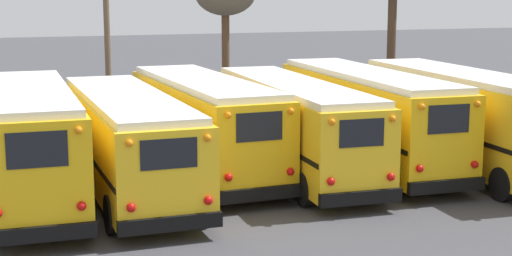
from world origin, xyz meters
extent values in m
plane|color=#424247|center=(0.00, 0.00, 0.00)|extent=(160.00, 160.00, 0.00)
cube|color=yellow|center=(-7.01, -0.62, 1.74)|extent=(2.72, 9.71, 2.73)
cube|color=white|center=(-7.01, -0.62, 3.20)|extent=(2.51, 9.32, 0.20)
cube|color=black|center=(-7.16, -5.48, 0.56)|extent=(2.49, 0.27, 0.36)
cube|color=black|center=(-7.16, -5.46, 2.49)|extent=(1.34, 0.07, 0.82)
sphere|color=red|center=(-6.24, -5.52, 1.13)|extent=(0.22, 0.22, 0.22)
sphere|color=orange|center=(-6.24, -5.52, 2.88)|extent=(0.18, 0.18, 0.18)
cube|color=black|center=(-5.78, -0.66, 1.53)|extent=(0.30, 9.45, 0.14)
cylinder|color=black|center=(-5.77, 2.87, 0.54)|extent=(0.31, 1.08, 1.07)
cylinder|color=black|center=(-5.98, -4.18, 0.54)|extent=(0.31, 1.08, 1.07)
cube|color=yellow|center=(-4.21, -0.29, 1.55)|extent=(2.48, 10.63, 2.40)
cube|color=white|center=(-4.21, -0.29, 2.86)|extent=(2.29, 10.20, 0.20)
cube|color=black|center=(-4.21, -5.64, 0.53)|extent=(2.53, 0.20, 0.36)
cube|color=black|center=(-4.21, -5.62, 2.22)|extent=(1.36, 0.03, 0.72)
sphere|color=red|center=(-5.14, -5.65, 1.01)|extent=(0.22, 0.22, 0.22)
sphere|color=orange|center=(-5.14, -5.65, 2.54)|extent=(0.18, 0.18, 0.18)
sphere|color=red|center=(-3.27, -5.65, 1.01)|extent=(0.22, 0.22, 0.22)
sphere|color=orange|center=(-3.27, -5.65, 2.54)|extent=(0.18, 0.18, 0.18)
cube|color=black|center=(-5.46, -0.29, 1.37)|extent=(0.03, 10.41, 0.14)
cube|color=black|center=(-2.96, -0.29, 1.37)|extent=(0.03, 10.41, 0.14)
cylinder|color=black|center=(-5.37, 3.72, 0.50)|extent=(0.28, 1.01, 1.01)
cylinder|color=black|center=(-3.05, 3.72, 0.50)|extent=(0.28, 1.01, 1.01)
cylinder|color=black|center=(-5.37, -4.30, 0.50)|extent=(0.28, 1.01, 1.01)
cylinder|color=black|center=(-3.05, -4.30, 0.50)|extent=(0.28, 1.01, 1.01)
cube|color=yellow|center=(-1.40, 1.20, 1.64)|extent=(2.73, 9.81, 2.62)
cube|color=white|center=(-1.40, 1.20, 3.05)|extent=(2.52, 9.41, 0.20)
cube|color=black|center=(-1.25, -3.71, 0.51)|extent=(2.47, 0.28, 0.36)
cube|color=black|center=(-1.25, -3.68, 2.36)|extent=(1.33, 0.07, 0.79)
sphere|color=red|center=(-2.15, -3.75, 1.05)|extent=(0.22, 0.22, 0.22)
sphere|color=orange|center=(-2.15, -3.75, 2.73)|extent=(0.18, 0.18, 0.18)
sphere|color=red|center=(-0.34, -3.69, 1.05)|extent=(0.22, 0.22, 0.22)
sphere|color=orange|center=(-0.34, -3.69, 2.73)|extent=(0.18, 0.18, 0.18)
cube|color=black|center=(-2.62, 1.16, 1.44)|extent=(0.33, 9.54, 0.14)
cube|color=black|center=(-0.18, 1.24, 1.44)|extent=(0.33, 9.54, 0.14)
cylinder|color=black|center=(-2.64, 4.73, 0.47)|extent=(0.31, 0.95, 0.94)
cylinder|color=black|center=(-0.39, 4.80, 0.47)|extent=(0.31, 0.95, 0.94)
cylinder|color=black|center=(-2.42, -2.40, 0.47)|extent=(0.31, 0.95, 0.94)
cylinder|color=black|center=(-0.16, -2.33, 0.47)|extent=(0.31, 0.95, 0.94)
cube|color=yellow|center=(1.40, 0.39, 1.58)|extent=(2.83, 10.87, 2.49)
cube|color=white|center=(1.40, 0.39, 2.93)|extent=(2.63, 10.43, 0.20)
cube|color=black|center=(1.14, -5.03, 0.52)|extent=(2.37, 0.31, 0.36)
cube|color=black|center=(1.14, -5.00, 2.27)|extent=(1.27, 0.09, 0.75)
sphere|color=red|center=(0.27, -4.99, 1.02)|extent=(0.22, 0.22, 0.22)
sphere|color=orange|center=(0.27, -4.99, 2.61)|extent=(0.18, 0.18, 0.18)
sphere|color=red|center=(2.01, -5.08, 1.02)|extent=(0.22, 0.22, 0.22)
sphere|color=orange|center=(2.01, -5.08, 2.61)|extent=(0.18, 0.18, 0.18)
cube|color=black|center=(0.23, 0.45, 1.40)|extent=(0.53, 10.54, 0.14)
cube|color=black|center=(2.57, 0.33, 1.40)|extent=(0.53, 10.54, 0.14)
cylinder|color=black|center=(0.52, 4.52, 0.49)|extent=(0.33, 0.98, 0.97)
cylinder|color=black|center=(2.68, 4.42, 0.49)|extent=(0.33, 0.98, 0.97)
cylinder|color=black|center=(0.13, -3.64, 0.49)|extent=(0.33, 0.98, 0.97)
cylinder|color=black|center=(2.28, -3.74, 0.49)|extent=(0.33, 0.98, 0.97)
cube|color=yellow|center=(4.21, 0.57, 1.70)|extent=(2.81, 10.73, 2.69)
cube|color=white|center=(4.21, 0.57, 3.15)|extent=(2.61, 10.30, 0.20)
cube|color=black|center=(3.96, -4.78, 0.54)|extent=(2.39, 0.31, 0.36)
cube|color=black|center=(3.97, -4.76, 2.44)|extent=(1.28, 0.09, 0.81)
sphere|color=red|center=(3.09, -4.75, 1.10)|extent=(0.22, 0.22, 0.22)
sphere|color=orange|center=(3.09, -4.75, 2.83)|extent=(0.18, 0.18, 0.18)
sphere|color=red|center=(4.84, -4.83, 1.10)|extent=(0.22, 0.22, 0.22)
sphere|color=orange|center=(4.84, -4.83, 2.83)|extent=(0.18, 0.18, 0.18)
cube|color=black|center=(3.03, 0.62, 1.50)|extent=(0.50, 10.42, 0.14)
cube|color=black|center=(5.38, 0.52, 1.50)|extent=(0.50, 10.42, 0.14)
cylinder|color=black|center=(3.30, 4.64, 0.51)|extent=(0.33, 1.04, 1.03)
cylinder|color=black|center=(5.47, 4.54, 0.51)|extent=(0.33, 1.04, 1.03)
cylinder|color=black|center=(2.94, -3.40, 0.51)|extent=(0.33, 1.04, 1.03)
cylinder|color=black|center=(5.11, -3.49, 0.51)|extent=(0.33, 1.04, 1.03)
cube|color=yellow|center=(7.01, -1.01, 1.71)|extent=(2.99, 10.90, 2.73)
cube|color=white|center=(7.01, -1.01, 3.18)|extent=(2.78, 10.45, 0.20)
cube|color=black|center=(5.81, -0.95, 1.51)|extent=(0.62, 10.55, 0.14)
cube|color=black|center=(8.22, -1.08, 1.51)|extent=(0.62, 10.55, 0.14)
cylinder|color=black|center=(6.13, 3.13, 0.50)|extent=(0.34, 1.01, 0.99)
cylinder|color=black|center=(8.36, 3.01, 0.50)|extent=(0.34, 1.01, 0.99)
cylinder|color=black|center=(5.67, -5.03, 0.50)|extent=(0.34, 1.01, 0.99)
cylinder|color=brown|center=(-2.82, 11.30, 4.07)|extent=(0.26, 0.26, 8.13)
cylinder|color=brown|center=(2.90, 12.28, 2.53)|extent=(0.37, 0.37, 5.05)
cylinder|color=#473323|center=(10.68, 10.33, 3.04)|extent=(0.42, 0.42, 6.08)
cylinder|color=#939399|center=(-6.12, 7.93, 0.70)|extent=(0.06, 0.06, 1.40)
cylinder|color=#939399|center=(-3.67, 7.93, 0.70)|extent=(0.06, 0.06, 1.40)
cylinder|color=#939399|center=(-1.22, 7.93, 0.70)|extent=(0.06, 0.06, 1.40)
cylinder|color=#939399|center=(1.22, 7.93, 0.70)|extent=(0.06, 0.06, 1.40)
cylinder|color=#939399|center=(3.67, 7.93, 0.70)|extent=(0.06, 0.06, 1.40)
cylinder|color=#939399|center=(6.12, 7.93, 0.70)|extent=(0.06, 0.06, 1.40)
cylinder|color=#939399|center=(8.57, 7.93, 0.70)|extent=(0.06, 0.06, 1.40)
cylinder|color=#939399|center=(11.01, 7.93, 0.70)|extent=(0.06, 0.06, 1.40)
cylinder|color=#939399|center=(0.00, 7.93, 1.40)|extent=(22.02, 0.04, 0.04)
camera|label=1|loc=(-8.37, -23.10, 6.00)|focal=55.00mm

